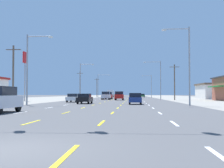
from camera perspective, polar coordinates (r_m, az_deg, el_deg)
name	(u,v)px	position (r m, az deg, el deg)	size (l,w,h in m)	color
ground_plane	(120,100)	(73.32, 1.57, -3.04)	(572.00, 572.00, 0.00)	#4C4C4F
lot_apron_left	(24,99)	(78.43, -16.83, -2.89)	(28.00, 440.00, 0.01)	gray
lot_apron_right	(221,100)	(76.33, 20.50, -2.88)	(28.00, 440.00, 0.01)	gray
lane_markings	(125,98)	(111.79, 2.46, -2.66)	(10.64, 227.60, 0.01)	white
signal_span_wire	(69,6)	(15.52, -8.39, 14.79)	(26.91, 0.52, 9.87)	brown
hatchback_inner_right_near	(135,99)	(39.95, 4.53, -2.84)	(1.72, 3.90, 1.54)	navy
sedan_inner_left_mid	(85,98)	(42.79, -5.32, -2.82)	(1.80, 4.50, 1.46)	black
sedan_far_left_midfar	(73,98)	(50.85, -7.53, -2.67)	(1.80, 4.50, 1.46)	white
suv_center_turn_far	(119,96)	(67.28, 1.43, -2.27)	(1.98, 4.90, 1.98)	red
suv_inner_left_farther	(106,95)	(72.70, -1.18, -2.25)	(1.98, 4.90, 1.98)	silver
suv_inner_left_farthest	(109,95)	(81.98, -0.65, -2.21)	(1.98, 4.90, 1.98)	red
hatchback_inner_right_distant_a	(134,96)	(82.04, 4.33, -2.37)	(1.72, 3.90, 1.54)	red
sedan_far_right_distant_b	(143,95)	(121.80, 5.96, -2.24)	(1.80, 4.50, 1.46)	#235B2D
box_truck_far_left_distant_c	(111,93)	(134.42, -0.26, -1.76)	(2.40, 7.20, 3.23)	#B28C33
storefront_right_row_2	(222,91)	(87.61, 20.69, -1.30)	(12.97, 13.34, 4.34)	silver
pole_sign_left_row_1	(25,64)	(59.24, -16.58, 3.74)	(0.24, 1.90, 9.54)	gray
streetlight_left_row_0	(30,64)	(38.66, -15.74, 3.68)	(3.38, 0.26, 8.98)	gray
streetlight_right_row_0	(187,60)	(36.99, 14.36, 4.47)	(3.41, 0.26, 9.66)	gray
streetlight_left_row_1	(82,79)	(74.93, -5.92, 1.05)	(3.62, 0.26, 9.22)	gray
streetlight_right_row_1	(159,77)	(74.07, 9.10, 1.35)	(4.35, 0.26, 9.69)	gray
streetlight_left_row_2	(99,84)	(111.99, -2.49, 0.03)	(4.54, 0.26, 8.93)	gray
streetlight_right_row_2	(150,84)	(111.42, 7.46, -0.09)	(3.82, 0.26, 8.54)	gray
utility_pole_left_row_0	(13,73)	(44.29, -18.69, 2.00)	(2.20, 0.26, 8.39)	brown
utility_pole_right_row_1	(175,81)	(68.84, 12.08, 0.50)	(2.20, 0.26, 8.22)	brown
utility_pole_left_row_2	(80,84)	(99.09, -6.26, -0.05)	(2.20, 0.26, 8.95)	brown
utility_pole_left_row_3	(97,87)	(131.92, -2.97, -0.62)	(2.20, 0.26, 8.51)	brown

